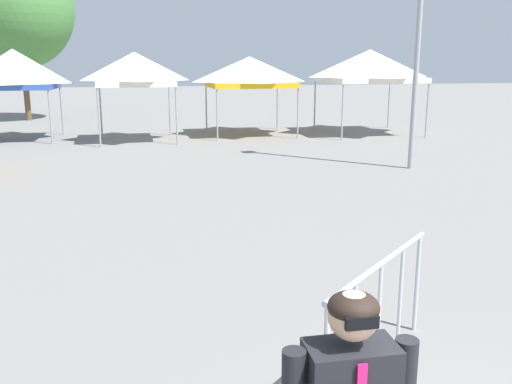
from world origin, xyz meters
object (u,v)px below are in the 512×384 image
canopy_tent_behind_left (250,72)px  tree_behind_tents_left (19,8)px  canopy_tent_left_of_center (135,69)px  canopy_tent_center (370,66)px  canopy_tent_behind_center (14,69)px  crowd_barrier_near_person (380,295)px

canopy_tent_behind_left → tree_behind_tents_left: bearing=138.3°
canopy_tent_left_of_center → canopy_tent_behind_left: 4.50m
canopy_tent_left_of_center → canopy_tent_center: (9.11, -0.05, 0.10)m
canopy_tent_center → tree_behind_tents_left: size_ratio=0.46×
canopy_tent_behind_center → crowd_barrier_near_person: bearing=-72.7°
canopy_tent_behind_left → tree_behind_tents_left: (-9.35, 8.34, 2.92)m
tree_behind_tents_left → crowd_barrier_near_person: tree_behind_tents_left is taller
canopy_tent_behind_center → canopy_tent_left_of_center: 4.43m
canopy_tent_center → crowd_barrier_near_person: 18.31m
crowd_barrier_near_person → canopy_tent_center: bearing=64.7°
canopy_tent_behind_left → tree_behind_tents_left: tree_behind_tents_left is taller
canopy_tent_behind_center → canopy_tent_behind_left: 8.66m
canopy_tent_left_of_center → crowd_barrier_near_person: (1.34, -16.52, -1.82)m
crowd_barrier_near_person → canopy_tent_behind_center: bearing=107.3°
canopy_tent_left_of_center → tree_behind_tents_left: bearing=118.3°
canopy_tent_center → crowd_barrier_near_person: (-7.77, -16.47, -1.92)m
crowd_barrier_near_person → canopy_tent_behind_left: bearing=79.9°
canopy_tent_center → tree_behind_tents_left: bearing=146.8°
canopy_tent_behind_left → canopy_tent_center: canopy_tent_center is taller
canopy_tent_left_of_center → canopy_tent_center: canopy_tent_center is taller
canopy_tent_left_of_center → crowd_barrier_near_person: 16.67m
canopy_tent_left_of_center → tree_behind_tents_left: (-4.93, 9.14, 2.80)m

